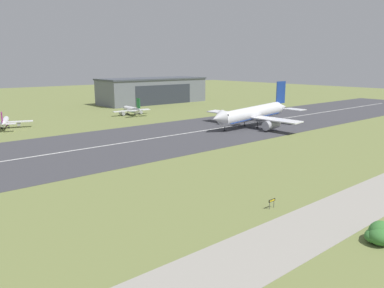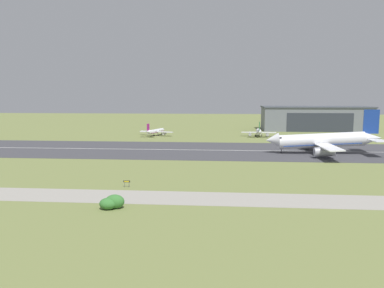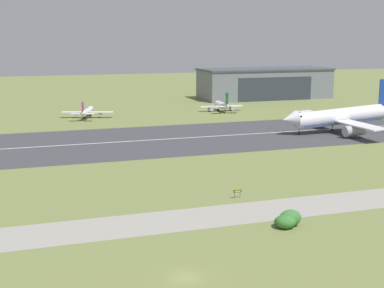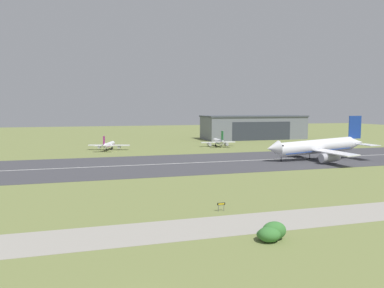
{
  "view_description": "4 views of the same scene",
  "coord_description": "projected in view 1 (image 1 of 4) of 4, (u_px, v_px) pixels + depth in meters",
  "views": [
    {
      "loc": [
        -30.45,
        -7.63,
        25.52
      ],
      "look_at": [
        28.5,
        62.65,
        5.52
      ],
      "focal_mm": 35.0,
      "sensor_mm": 36.0,
      "label": 1
    },
    {
      "loc": [
        45.33,
        -59.77,
        23.24
      ],
      "look_at": [
        34.19,
        72.26,
        5.9
      ],
      "focal_mm": 35.0,
      "sensor_mm": 36.0,
      "label": 2
    },
    {
      "loc": [
        -20.28,
        -64.06,
        31.82
      ],
      "look_at": [
        20.64,
        59.65,
        5.85
      ],
      "focal_mm": 50.0,
      "sensor_mm": 36.0,
      "label": 3
    },
    {
      "loc": [
        -5.53,
        -38.13,
        20.78
      ],
      "look_at": [
        27.35,
        74.46,
        9.57
      ],
      "focal_mm": 35.0,
      "sensor_mm": 36.0,
      "label": 4
    }
  ],
  "objects": [
    {
      "name": "airplane_parked_centre",
      "position": [
        132.0,
        110.0,
        185.23
      ],
      "size": [
        19.44,
        18.05,
        8.87
      ],
      "color": "white",
      "rests_on": "ground_plane"
    },
    {
      "name": "runway_centreline",
      "position": [
        32.0,
        157.0,
        103.24
      ],
      "size": [
        433.87,
        0.7,
        0.01
      ],
      "primitive_type": "cube",
      "color": "silver",
      "rests_on": "runway_strip"
    },
    {
      "name": "runway_sign",
      "position": [
        272.0,
        201.0,
        66.69
      ],
      "size": [
        1.71,
        0.14,
        1.71
      ],
      "color": "#4C4C51",
      "rests_on": "ground_plane"
    },
    {
      "name": "shrub_clump",
      "position": [
        379.0,
        234.0,
        54.16
      ],
      "size": [
        5.01,
        3.78,
        2.91
      ],
      "color": "#387533",
      "rests_on": "ground_plane"
    },
    {
      "name": "taxiway_road",
      "position": [
        224.0,
        270.0,
        47.08
      ],
      "size": [
        361.56,
        11.29,
        0.05
      ],
      "primitive_type": "cube",
      "color": "gray",
      "rests_on": "ground_plane"
    },
    {
      "name": "ground_plane",
      "position": [
        120.0,
        209.0,
        66.77
      ],
      "size": [
        722.08,
        722.08,
        0.0
      ],
      "primitive_type": "plane",
      "color": "olive"
    },
    {
      "name": "airplane_landing",
      "position": [
        252.0,
        114.0,
        150.71
      ],
      "size": [
        45.43,
        45.49,
        17.68
      ],
      "color": "white",
      "rests_on": "ground_plane"
    },
    {
      "name": "hangar_building",
      "position": [
        153.0,
        90.0,
        240.66
      ],
      "size": [
        69.85,
        25.68,
        15.94
      ],
      "color": "slate",
      "rests_on": "ground_plane"
    },
    {
      "name": "airplane_parked_east",
      "position": [
        5.0,
        122.0,
        147.25
      ],
      "size": [
        20.37,
        21.28,
        7.61
      ],
      "color": "white",
      "rests_on": "ground_plane"
    },
    {
      "name": "runway_strip",
      "position": [
        32.0,
        157.0,
        103.25
      ],
      "size": [
        482.08,
        52.02,
        0.06
      ],
      "primitive_type": "cube",
      "color": "#3D3D42",
      "rests_on": "ground_plane"
    }
  ]
}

